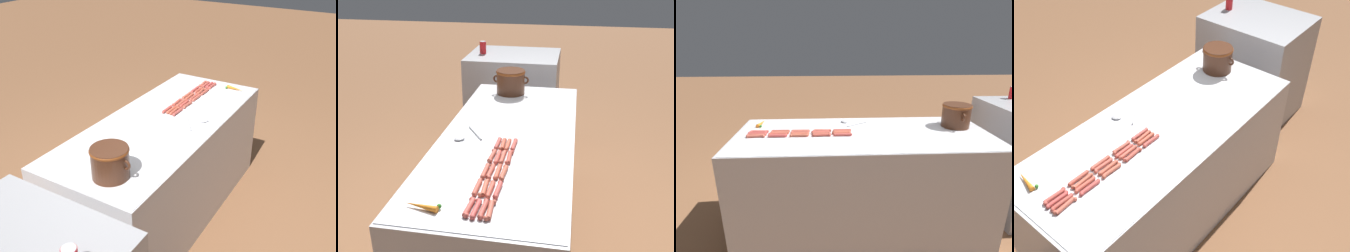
# 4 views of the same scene
# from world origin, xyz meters

# --- Properties ---
(ground_plane) EXTENTS (20.00, 20.00, 0.00)m
(ground_plane) POSITION_xyz_m (0.00, 0.00, 0.00)
(ground_plane) COLOR brown
(griddle_counter) EXTENTS (0.86, 2.08, 0.88)m
(griddle_counter) POSITION_xyz_m (0.00, 0.00, 0.44)
(griddle_counter) COLOR #BCBCC1
(griddle_counter) RESTS_ON ground_plane
(back_cabinet) EXTENTS (0.91, 0.73, 1.03)m
(back_cabinet) POSITION_xyz_m (-0.22, 1.62, 0.51)
(back_cabinet) COLOR #A0A0A4
(back_cabinet) RESTS_ON ground_plane
(hot_dog_0) EXTENTS (0.03, 0.15, 0.02)m
(hot_dog_0) POSITION_xyz_m (-0.03, -0.85, 0.89)
(hot_dog_0) COLOR #B4483F
(hot_dog_0) RESTS_ON griddle_counter
(hot_dog_1) EXTENTS (0.03, 0.15, 0.02)m
(hot_dog_1) POSITION_xyz_m (-0.04, -0.68, 0.89)
(hot_dog_1) COLOR #B44B3C
(hot_dog_1) RESTS_ON griddle_counter
(hot_dog_2) EXTENTS (0.03, 0.15, 0.02)m
(hot_dog_2) POSITION_xyz_m (-0.03, -0.51, 0.89)
(hot_dog_2) COLOR #B34F3F
(hot_dog_2) RESTS_ON griddle_counter
(hot_dog_3) EXTENTS (0.03, 0.15, 0.02)m
(hot_dog_3) POSITION_xyz_m (-0.03, -0.34, 0.89)
(hot_dog_3) COLOR #AB4E3E
(hot_dog_3) RESTS_ON griddle_counter
(hot_dog_4) EXTENTS (0.03, 0.15, 0.02)m
(hot_dog_4) POSITION_xyz_m (-0.03, -0.17, 0.89)
(hot_dog_4) COLOR #AB473F
(hot_dog_4) RESTS_ON griddle_counter
(hot_dog_5) EXTENTS (0.03, 0.15, 0.02)m
(hot_dog_5) POSITION_xyz_m (-0.00, -0.86, 0.89)
(hot_dog_5) COLOR #B94540
(hot_dog_5) RESTS_ON griddle_counter
(hot_dog_6) EXTENTS (0.03, 0.15, 0.02)m
(hot_dog_6) POSITION_xyz_m (-0.00, -0.68, 0.89)
(hot_dog_6) COLOR #B5533E
(hot_dog_6) RESTS_ON griddle_counter
(hot_dog_7) EXTENTS (0.03, 0.15, 0.02)m
(hot_dog_7) POSITION_xyz_m (-0.01, -0.52, 0.89)
(hot_dog_7) COLOR #B14D3E
(hot_dog_7) RESTS_ON griddle_counter
(hot_dog_8) EXTENTS (0.03, 0.15, 0.02)m
(hot_dog_8) POSITION_xyz_m (-0.00, -0.35, 0.89)
(hot_dog_8) COLOR #B8463B
(hot_dog_8) RESTS_ON griddle_counter
(hot_dog_9) EXTENTS (0.03, 0.15, 0.02)m
(hot_dog_9) POSITION_xyz_m (-0.00, -0.18, 0.89)
(hot_dog_9) COLOR #AF4C38
(hot_dog_9) RESTS_ON griddle_counter
(hot_dog_10) EXTENTS (0.03, 0.15, 0.02)m
(hot_dog_10) POSITION_xyz_m (0.03, -0.85, 0.89)
(hot_dog_10) COLOR #AB463C
(hot_dog_10) RESTS_ON griddle_counter
(hot_dog_11) EXTENTS (0.03, 0.15, 0.02)m
(hot_dog_11) POSITION_xyz_m (0.03, -0.69, 0.89)
(hot_dog_11) COLOR #B64B3B
(hot_dog_11) RESTS_ON griddle_counter
(hot_dog_12) EXTENTS (0.03, 0.15, 0.02)m
(hot_dog_12) POSITION_xyz_m (0.03, -0.51, 0.89)
(hot_dog_12) COLOR #B9513C
(hot_dog_12) RESTS_ON griddle_counter
(hot_dog_13) EXTENTS (0.03, 0.15, 0.02)m
(hot_dog_13) POSITION_xyz_m (0.03, -0.34, 0.89)
(hot_dog_13) COLOR #B1503F
(hot_dog_13) RESTS_ON griddle_counter
(hot_dog_14) EXTENTS (0.03, 0.15, 0.02)m
(hot_dog_14) POSITION_xyz_m (0.03, -0.18, 0.89)
(hot_dog_14) COLOR #B7503A
(hot_dog_14) RESTS_ON griddle_counter
(hot_dog_15) EXTENTS (0.03, 0.15, 0.02)m
(hot_dog_15) POSITION_xyz_m (0.07, -0.85, 0.89)
(hot_dog_15) COLOR #B95341
(hot_dog_15) RESTS_ON griddle_counter
(hot_dog_16) EXTENTS (0.03, 0.15, 0.02)m
(hot_dog_16) POSITION_xyz_m (0.07, -0.68, 0.89)
(hot_dog_16) COLOR #B9443F
(hot_dog_16) RESTS_ON griddle_counter
(hot_dog_17) EXTENTS (0.03, 0.15, 0.02)m
(hot_dog_17) POSITION_xyz_m (0.07, -0.52, 0.89)
(hot_dog_17) COLOR #B4523C
(hot_dog_17) RESTS_ON griddle_counter
(hot_dog_18) EXTENTS (0.03, 0.15, 0.02)m
(hot_dog_18) POSITION_xyz_m (0.07, -0.34, 0.89)
(hot_dog_18) COLOR #B24638
(hot_dog_18) RESTS_ON griddle_counter
(hot_dog_19) EXTENTS (0.03, 0.15, 0.02)m
(hot_dog_19) POSITION_xyz_m (0.07, -0.17, 0.89)
(hot_dog_19) COLOR #B3453D
(hot_dog_19) RESTS_ON griddle_counter
(bean_pot) EXTENTS (0.30, 0.24, 0.20)m
(bean_pot) POSITION_xyz_m (-0.12, 0.82, 0.99)
(bean_pot) COLOR #472616
(bean_pot) RESTS_ON griddle_counter
(serving_spoon) EXTENTS (0.18, 0.24, 0.02)m
(serving_spoon) POSITION_xyz_m (-0.26, -0.11, 0.89)
(serving_spoon) COLOR #B7B7BC
(serving_spoon) RESTS_ON griddle_counter
(carrot) EXTENTS (0.18, 0.06, 0.03)m
(carrot) POSITION_xyz_m (-0.25, -0.88, 0.90)
(carrot) COLOR orange
(carrot) RESTS_ON griddle_counter
(soda_can) EXTENTS (0.07, 0.07, 0.12)m
(soda_can) POSITION_xyz_m (-0.54, 1.59, 1.09)
(soda_can) COLOR red
(soda_can) RESTS_ON back_cabinet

